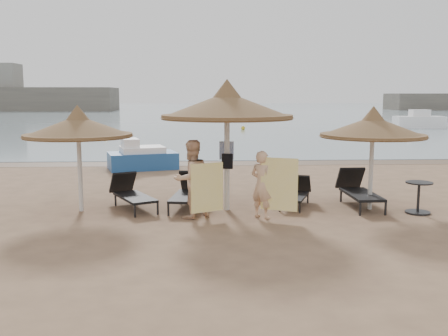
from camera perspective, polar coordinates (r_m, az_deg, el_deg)
The scene contains 21 objects.
ground at distance 11.14m, azimuth -0.91°, elevation -6.04°, with size 160.00×160.00×0.00m, color #8D694C.
sea at distance 90.83m, azimuth -2.69°, elevation 6.63°, with size 200.00×140.00×0.03m, color gray.
wet_sand_strip at distance 20.38m, azimuth -1.83°, elevation 0.56°, with size 200.00×1.60×0.01m, color brown.
far_shore at distance 91.99m, azimuth -18.69°, elevation 8.02°, with size 150.00×54.80×12.00m.
palapa_left at distance 12.26m, azimuth -16.34°, elevation 4.52°, with size 2.56×2.56×2.54m.
palapa_center at distance 11.88m, azimuth 0.35°, elevation 7.07°, with size 3.17×3.17×3.14m.
palapa_right at distance 12.47m, azimuth 16.65°, elevation 4.47°, with size 2.54×2.54×2.51m.
lounger_far_left at distance 12.54m, azimuth -10.55°, elevation -2.81°, with size 1.39×1.93×0.83m.
lounger_near_left at distance 12.48m, azimuth -4.13°, elevation -2.72°, with size 0.91×1.95×0.84m.
lounger_near_right at distance 12.77m, azimuth 8.28°, elevation -2.80°, with size 1.07×1.67×0.71m.
lounger_far_right at distance 13.03m, azimuth 15.07°, elevation -2.40°, with size 0.69×2.01×0.90m.
side_table at distance 12.62m, azimuth 21.33°, elevation -3.27°, with size 0.62×0.62×0.75m.
person_left at distance 11.25m, azimuth -3.76°, elevation -0.56°, with size 0.95×0.62×2.06m, color #DFAF87.
person_right at distance 11.25m, azimuth 4.36°, elevation -1.28°, with size 0.82×0.53×1.79m, color #DFAF87.
towel_left at distance 10.95m, azimuth -1.94°, elevation -2.26°, with size 0.72×0.34×1.09m.
towel_right at distance 11.07m, azimuth 6.31°, elevation -1.87°, with size 0.78×0.36×1.18m.
bag_patterned at distance 12.13m, azimuth 0.29°, elevation 2.02°, with size 0.36×0.16×0.44m.
bag_dark at distance 11.82m, azimuth 0.38°, elevation 0.78°, with size 0.27×0.15×0.36m.
pedal_boat at distance 19.06m, azimuth -9.40°, elevation 1.20°, with size 2.80×2.11×1.16m.
buoy_left at distance 34.38m, azimuth -13.36°, elevation 3.85°, with size 0.39×0.39×0.39m, color gold.
buoy_mid at distance 39.64m, azimuth 2.19°, elevation 4.59°, with size 0.32×0.32×0.32m, color gold.
Camera 1 is at (-0.37, -10.79, 2.77)m, focal length 40.00 mm.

